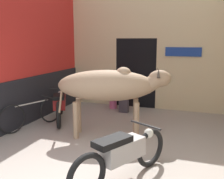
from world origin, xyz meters
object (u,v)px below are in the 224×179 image
Objects in this scene: bicycle at (33,113)px; cow at (110,86)px; plastic_stool at (113,101)px; motorcycle_near at (122,153)px; shopkeeper_seated at (125,90)px; motorcycle_far at (60,104)px.

cow is at bearing 3.39° from bicycle.
motorcycle_near is at bearing -68.52° from plastic_stool.
cow is 2.01× the size of shopkeeper_seated.
plastic_stool is at bearing 155.37° from shopkeeper_seated.
motorcycle_near is at bearing -73.55° from shopkeeper_seated.
bicycle is 3.88× the size of plastic_stool.
motorcycle_near reaches higher than plastic_stool.
bicycle is at bearing -117.06° from plastic_stool.
shopkeeper_seated is at bearing 98.10° from cow.
cow is at bearing 115.52° from motorcycle_near.
plastic_stool is (-0.43, 0.20, -0.41)m from shopkeeper_seated.
motorcycle_near is 3.05m from bicycle.
shopkeeper_seated is (-0.28, 1.95, -0.44)m from cow.
shopkeeper_seated is at bearing 47.71° from motorcycle_far.
motorcycle_far is 0.73m from bicycle.
cow is 1.44× the size of motorcycle_far.
shopkeeper_seated is at bearing -24.63° from plastic_stool.
motorcycle_far is 1.02× the size of bicycle.
bicycle is at bearing -176.61° from cow.
motorcycle_far is (-1.55, 0.55, -0.65)m from cow.
motorcycle_near is at bearing -30.04° from bicycle.
bicycle is (-2.64, 1.53, -0.09)m from motorcycle_near.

